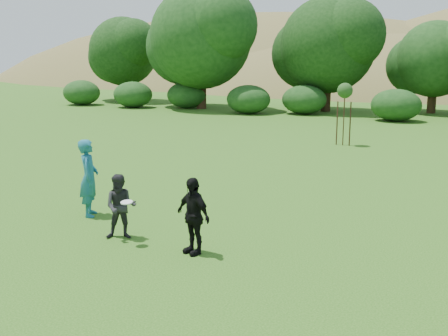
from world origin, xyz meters
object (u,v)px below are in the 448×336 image
Objects in this scene: player_teal at (89,178)px; player_grey at (121,207)px; player_black at (193,216)px; sapling at (345,92)px.

player_teal is 2.18m from player_grey.
sapling reaches higher than player_black.
player_teal reaches higher than player_black.
player_grey is 1.97m from player_black.
player_black is 0.58× the size of sapling.
player_black reaches higher than player_grey.
player_grey is (1.82, -1.18, -0.26)m from player_teal.
player_black is at bearing -140.46° from player_teal.
player_black is (1.96, -0.17, 0.08)m from player_grey.
sapling is (3.41, 14.02, 1.41)m from player_teal.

